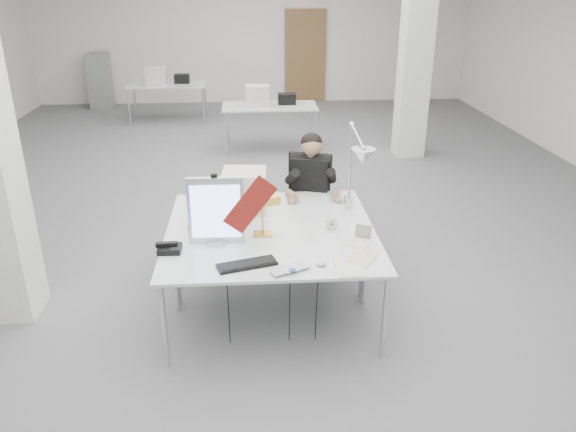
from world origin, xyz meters
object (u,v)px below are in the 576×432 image
office_chair (310,205)px  bankers_lamp (262,215)px  desk_phone (170,249)px  architect_lamp (355,170)px  beige_monitor (245,190)px  laptop (293,272)px  monitor (216,211)px  seated_person (311,175)px  desk_main (273,254)px

office_chair → bankers_lamp: bankers_lamp is taller
desk_phone → architect_lamp: architect_lamp is taller
desk_phone → beige_monitor: (0.60, 0.85, 0.17)m
laptop → bankers_lamp: (-0.20, 0.68, 0.17)m
desk_phone → monitor: bearing=22.8°
seated_person → monitor: same height
desk_main → seated_person: (0.46, 1.43, 0.16)m
office_chair → beige_monitor: beige_monitor is taller
desk_main → desk_phone: (-0.82, 0.08, 0.04)m
office_chair → architect_lamp: architect_lamp is taller
desk_main → architect_lamp: (0.76, 0.65, 0.47)m
seated_person → architect_lamp: bearing=-51.8°
bankers_lamp → beige_monitor: beige_monitor is taller
monitor → bankers_lamp: 0.41m
seated_person → architect_lamp: (0.30, -0.77, 0.31)m
laptop → seated_person: bearing=54.7°
desk_main → seated_person: 1.51m
seated_person → beige_monitor: bearing=-126.5°
desk_main → bankers_lamp: bearing=101.8°
seated_person → bankers_lamp: (-0.53, -1.09, 0.04)m
desk_main → architect_lamp: size_ratio=1.96×
desk_main → architect_lamp: 1.11m
beige_monitor → architect_lamp: architect_lamp is taller
office_chair → beige_monitor: (-0.68, -0.55, 0.39)m
office_chair → laptop: (-0.33, -1.82, 0.21)m
office_chair → architect_lamp: bearing=-53.0°
office_chair → architect_lamp: (0.30, -0.82, 0.66)m
monitor → beige_monitor: 0.74m
bankers_lamp → desk_phone: (-0.75, -0.26, -0.16)m
beige_monitor → architect_lamp: bearing=-12.1°
monitor → architect_lamp: bearing=20.5°
desk_main → beige_monitor: 0.97m
bankers_lamp → beige_monitor: 0.61m
seated_person → beige_monitor: 0.84m
laptop → architect_lamp: (0.63, 1.00, 0.45)m
desk_main → seated_person: seated_person is taller
office_chair → monitor: monitor is taller
beige_monitor → desk_main: bearing=-73.3°
seated_person → beige_monitor: size_ratio=2.11×
monitor → desk_phone: size_ratio=3.10×
laptop → desk_phone: desk_phone is taller
bankers_lamp → desk_phone: bearing=178.0°
monitor → desk_main: bearing=-25.7°
office_chair → monitor: bearing=-108.9°
office_chair → seated_person: 0.35m
laptop → beige_monitor: bearing=80.6°
seated_person → architect_lamp: 0.89m
monitor → laptop: 0.86m
desk_main → seated_person: size_ratio=2.15×
desk_main → office_chair: (0.46, 1.48, -0.19)m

